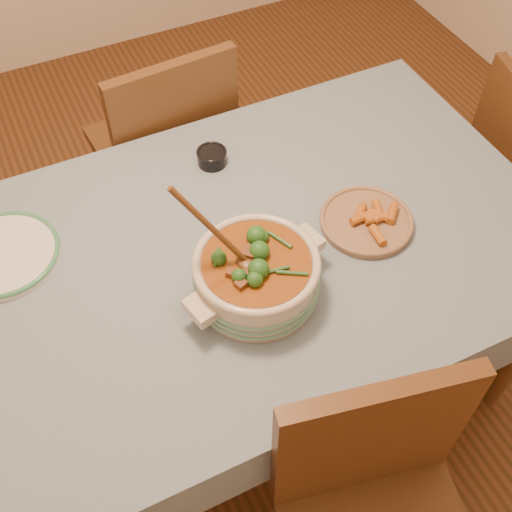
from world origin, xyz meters
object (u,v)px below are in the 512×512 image
at_px(white_plate, 3,255).
at_px(fried_plate, 367,220).
at_px(dining_table, 253,264).
at_px(stew_casserole, 256,273).
at_px(condiment_bowl, 212,156).
at_px(chair_far, 168,146).

relative_size(white_plate, fried_plate, 1.20).
xyz_separation_m(dining_table, fried_plate, (0.31, -0.07, 0.11)).
distance_m(white_plate, fried_plate, 0.98).
height_order(white_plate, fried_plate, fried_plate).
xyz_separation_m(dining_table, stew_casserole, (-0.06, -0.15, 0.17)).
bearing_deg(condiment_bowl, fried_plate, -55.15).
xyz_separation_m(dining_table, chair_far, (-0.00, 0.71, -0.13)).
bearing_deg(condiment_bowl, chair_far, 94.46).
bearing_deg(dining_table, chair_far, 90.40).
height_order(dining_table, stew_casserole, stew_casserole).
xyz_separation_m(stew_casserole, fried_plate, (0.38, 0.08, -0.06)).
height_order(stew_casserole, white_plate, stew_casserole).
xyz_separation_m(condiment_bowl, chair_far, (-0.03, 0.37, -0.24)).
bearing_deg(chair_far, fried_plate, 107.66).
bearing_deg(chair_far, stew_casserole, 81.72).
distance_m(white_plate, condiment_bowl, 0.65).
height_order(condiment_bowl, fried_plate, condiment_bowl).
bearing_deg(white_plate, dining_table, -21.17).
distance_m(dining_table, stew_casserole, 0.24).
bearing_deg(white_plate, chair_far, 37.19).
bearing_deg(fried_plate, white_plate, 161.32).
distance_m(stew_casserole, white_plate, 0.68).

